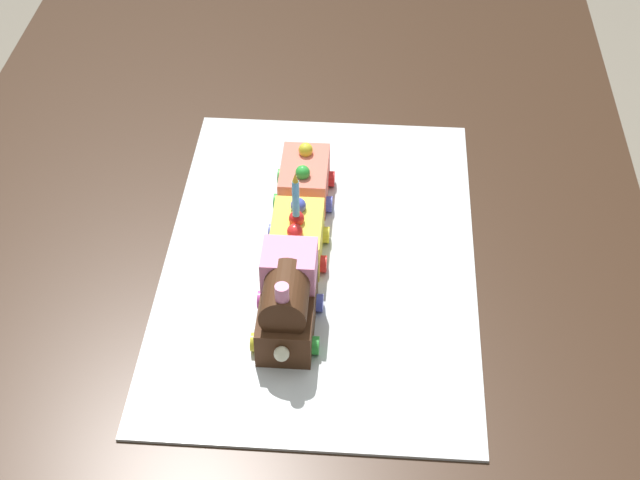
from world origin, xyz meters
The scene contains 6 objects.
dining_table centered at (0.00, 0.00, 0.63)m, with size 1.40×1.00×0.74m.
cake_board centered at (-0.04, -0.06, 0.74)m, with size 0.60×0.40×0.00m, color silver.
cake_locomotive centered at (-0.17, -0.03, 0.79)m, with size 0.14×0.08×0.12m.
cake_car_tanker_lemon centered at (-0.04, -0.03, 0.77)m, with size 0.10×0.08×0.07m.
cake_car_caboose_coral centered at (0.08, -0.03, 0.77)m, with size 0.10×0.08×0.07m.
birthday_candle centered at (-0.05, -0.03, 0.85)m, with size 0.01×0.01×0.07m.
Camera 1 is at (-0.93, -0.12, 1.59)m, focal length 53.18 mm.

